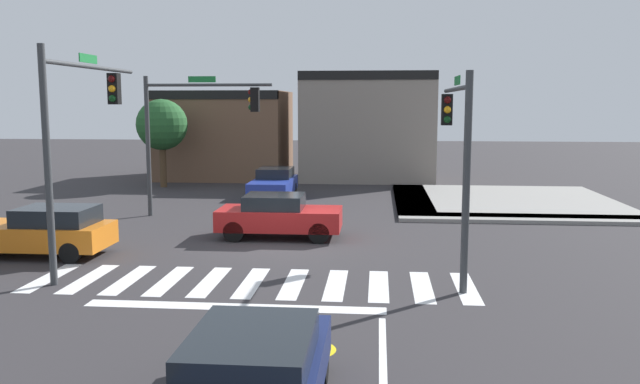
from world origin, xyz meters
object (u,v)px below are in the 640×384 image
(traffic_signal_northwest, at_px, (195,119))
(car_red, at_px, (279,216))
(car_navy, at_px, (250,380))
(roadside_tree, at_px, (162,125))
(car_orange, at_px, (40,231))
(car_blue, at_px, (274,183))
(traffic_signal_southeast, at_px, (457,134))
(traffic_signal_southwest, at_px, (81,117))

(traffic_signal_northwest, relative_size, car_red, 1.35)
(car_navy, bearing_deg, roadside_tree, 21.02)
(roadside_tree, bearing_deg, car_orange, -84.21)
(car_orange, distance_m, car_blue, 13.38)
(car_navy, relative_size, car_red, 1.14)
(car_blue, bearing_deg, roadside_tree, -119.11)
(traffic_signal_southeast, distance_m, car_orange, 12.49)
(car_navy, distance_m, car_red, 13.10)
(traffic_signal_northwest, height_order, roadside_tree, traffic_signal_northwest)
(roadside_tree, bearing_deg, traffic_signal_southeast, -50.55)
(roadside_tree, bearing_deg, car_blue, -29.11)
(traffic_signal_southwest, height_order, car_red, traffic_signal_southwest)
(traffic_signal_northwest, distance_m, roadside_tree, 10.03)
(car_navy, height_order, roadside_tree, roadside_tree)
(traffic_signal_southeast, distance_m, car_red, 7.29)
(roadside_tree, bearing_deg, car_navy, -68.98)
(car_blue, relative_size, roadside_tree, 0.91)
(traffic_signal_southeast, relative_size, car_blue, 1.24)
(car_navy, xyz_separation_m, car_orange, (-8.30, 9.73, 0.05))
(traffic_signal_southeast, relative_size, car_navy, 1.14)
(car_orange, bearing_deg, car_blue, -112.21)
(traffic_signal_southwest, relative_size, car_orange, 1.36)
(roadside_tree, bearing_deg, car_red, -57.02)
(car_orange, relative_size, car_blue, 1.01)
(traffic_signal_southwest, height_order, traffic_signal_southeast, traffic_signal_southwest)
(traffic_signal_northwest, bearing_deg, traffic_signal_southwest, -95.75)
(traffic_signal_southeast, bearing_deg, car_blue, 28.53)
(traffic_signal_southeast, relative_size, car_orange, 1.22)
(traffic_signal_northwest, relative_size, car_blue, 1.29)
(traffic_signal_southeast, bearing_deg, car_navy, 157.28)
(traffic_signal_southeast, xyz_separation_m, car_navy, (-3.82, -9.13, -3.02))
(traffic_signal_northwest, xyz_separation_m, roadside_tree, (-4.41, 8.99, -0.57))
(traffic_signal_southwest, distance_m, car_red, 7.28)
(traffic_signal_southwest, relative_size, traffic_signal_southeast, 1.11)
(car_orange, relative_size, roadside_tree, 0.92)
(traffic_signal_southwest, relative_size, car_navy, 1.26)
(traffic_signal_northwest, bearing_deg, car_blue, 66.51)
(traffic_signal_northwest, bearing_deg, traffic_signal_southeast, -39.59)
(traffic_signal_southeast, height_order, car_blue, traffic_signal_southeast)
(car_blue, xyz_separation_m, car_red, (1.64, -9.12, 0.04))
(car_red, height_order, roadside_tree, roadside_tree)
(traffic_signal_southwest, xyz_separation_m, car_orange, (-1.95, 1.06, -3.42))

